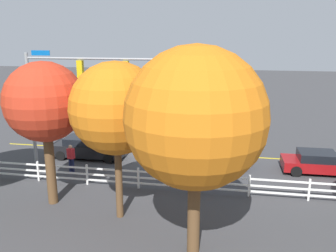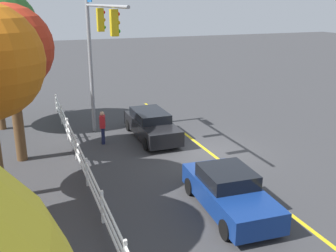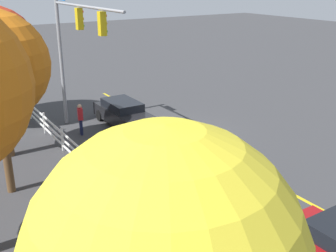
% 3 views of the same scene
% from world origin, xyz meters
% --- Properties ---
extents(ground_plane, '(120.00, 120.00, 0.00)m').
position_xyz_m(ground_plane, '(0.00, 0.00, 0.00)').
color(ground_plane, '#38383A').
extents(lane_center_stripe, '(28.00, 0.16, 0.01)m').
position_xyz_m(lane_center_stripe, '(-4.00, 0.00, 0.00)').
color(lane_center_stripe, gold).
rests_on(lane_center_stripe, ground_plane).
extents(signal_assembly, '(8.00, 0.38, 7.14)m').
position_xyz_m(signal_assembly, '(2.93, 4.50, 5.05)').
color(signal_assembly, gray).
rests_on(signal_assembly, ground_plane).
extents(car_0, '(4.79, 1.84, 1.42)m').
position_xyz_m(car_0, '(2.95, 1.91, 0.71)').
color(car_0, black).
rests_on(car_0, ground_plane).
extents(car_2, '(4.58, 2.11, 1.44)m').
position_xyz_m(car_2, '(-5.17, 1.83, 0.69)').
color(car_2, navy).
rests_on(car_2, ground_plane).
extents(pedestrian, '(0.46, 0.36, 1.69)m').
position_xyz_m(pedestrian, '(2.96, 4.48, 0.93)').
color(pedestrian, '#191E3F').
rests_on(pedestrian, ground_plane).
extents(white_rail_fence, '(26.10, 0.10, 1.15)m').
position_xyz_m(white_rail_fence, '(-3.00, 6.06, 0.60)').
color(white_rail_fence, white).
rests_on(white_rail_fence, ground_plane).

